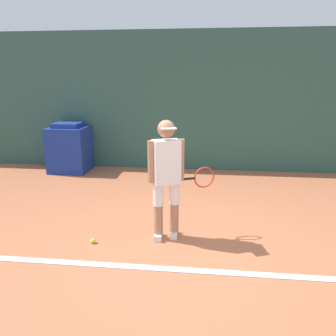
{
  "coord_description": "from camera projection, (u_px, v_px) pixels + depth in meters",
  "views": [
    {
      "loc": [
        0.23,
        -3.66,
        2.08
      ],
      "look_at": [
        -0.25,
        0.55,
        0.92
      ],
      "focal_mm": 35.0,
      "sensor_mm": 36.0,
      "label": 1
    }
  ],
  "objects": [
    {
      "name": "ground_plane",
      "position": [
        183.0,
        251.0,
        4.09
      ],
      "size": [
        24.0,
        24.0,
        0.0
      ],
      "primitive_type": "plane",
      "color": "#B76642"
    },
    {
      "name": "back_wall",
      "position": [
        195.0,
        102.0,
        7.41
      ],
      "size": [
        24.0,
        0.1,
        3.11
      ],
      "color": "#2D564C",
      "rests_on": "ground_plane"
    },
    {
      "name": "court_baseline",
      "position": [
        180.0,
        270.0,
        3.68
      ],
      "size": [
        21.6,
        0.1,
        0.01
      ],
      "color": "white",
      "rests_on": "ground_plane"
    },
    {
      "name": "tennis_player",
      "position": [
        167.0,
        175.0,
        4.22
      ],
      "size": [
        0.85,
        0.46,
        1.59
      ],
      "rotation": [
        0.0,
        0.0,
        0.41
      ],
      "color": "#A37556",
      "rests_on": "ground_plane"
    },
    {
      "name": "tennis_ball",
      "position": [
        93.0,
        241.0,
        4.28
      ],
      "size": [
        0.07,
        0.07,
        0.07
      ],
      "color": "#D1E533",
      "rests_on": "ground_plane"
    },
    {
      "name": "covered_chair",
      "position": [
        70.0,
        148.0,
        7.52
      ],
      "size": [
        0.85,
        0.79,
        1.12
      ],
      "color": "navy",
      "rests_on": "ground_plane"
    }
  ]
}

